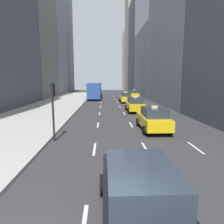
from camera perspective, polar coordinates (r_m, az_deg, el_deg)
The scene contains 11 objects.
sidewalk_left at distance 30.59m, azimuth -16.12°, elevation 1.77°, with size 8.00×66.00×0.15m, color #ADAAA3.
lane_markings at distance 25.84m, azimuth 2.79°, elevation 0.70°, with size 5.72×56.00×0.01m.
building_row_left at distance 44.34m, azimuth -23.01°, elevation 23.39°, with size 6.00×73.61×36.34m.
building_row_right at distance 55.94m, azimuth 10.34°, elevation 18.20°, with size 6.00×92.87×35.68m.
taxi_lead at distance 24.05m, azimuth 6.52°, elevation 2.15°, with size 2.02×4.40×1.87m.
taxi_second at distance 34.34m, azimuth 3.89°, elevation 4.19°, with size 2.02×4.40×1.87m.
taxi_third at distance 15.21m, azimuth 11.72°, elevation -1.90°, with size 2.02×4.40×1.87m.
taxi_fourth at distance 43.95m, azimuth 6.24°, elevation 5.18°, with size 2.02×4.40×1.87m.
sedan_black_near at distance 5.42m, azimuth 7.76°, elevation -22.40°, with size 2.02×4.57×1.70m.
city_bus at distance 42.14m, azimuth -4.93°, elevation 6.28°, with size 2.80×11.61×3.25m.
traffic_light_pole at distance 12.57m, azimuth -16.50°, elevation 2.73°, with size 0.24×0.42×3.60m.
Camera 1 is at (0.35, -2.48, 3.68)m, focal length 32.00 mm.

